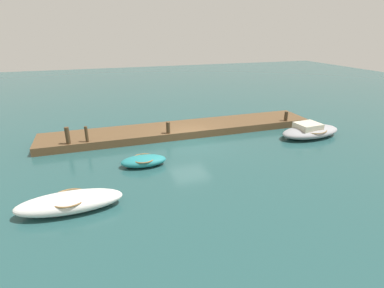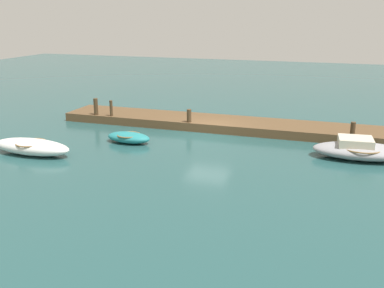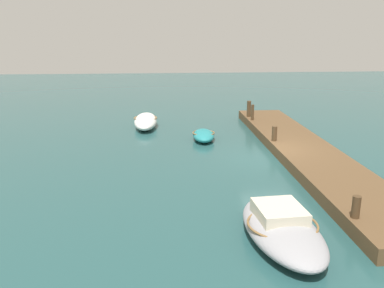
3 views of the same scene
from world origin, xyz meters
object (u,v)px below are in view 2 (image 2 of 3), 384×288
object	(u,v)px
mooring_post_west	(353,129)
mooring_post_mid_west	(189,116)
mooring_post_mid_east	(111,108)
mooring_post_east	(96,107)
motorboat_grey	(360,150)
dinghy_teal	(129,137)
rowboat_white	(32,147)

from	to	relation	value
mooring_post_west	mooring_post_mid_west	bearing A→B (deg)	0.00
mooring_post_mid_east	mooring_post_east	distance (m)	1.09
mooring_post_mid_east	motorboat_grey	bearing A→B (deg)	170.68
dinghy_teal	rowboat_white	distance (m)	4.98
rowboat_white	mooring_post_west	world-z (taller)	mooring_post_west
rowboat_white	mooring_post_mid_east	bearing A→B (deg)	-95.46
rowboat_white	mooring_post_mid_west	world-z (taller)	mooring_post_mid_west
motorboat_grey	rowboat_white	world-z (taller)	motorboat_grey
mooring_post_west	mooring_post_east	size ratio (longest dim) A/B	0.68
mooring_post_mid_west	mooring_post_east	world-z (taller)	mooring_post_east
mooring_post_east	mooring_post_mid_east	bearing A→B (deg)	180.00
mooring_post_mid_east	mooring_post_mid_west	bearing A→B (deg)	180.00
mooring_post_west	mooring_post_east	xyz separation A→B (m)	(15.46, 0.00, 0.17)
mooring_post_mid_west	mooring_post_east	bearing A→B (deg)	0.00
rowboat_white	mooring_post_mid_west	bearing A→B (deg)	-130.05
dinghy_teal	motorboat_grey	distance (m)	11.87
dinghy_teal	mooring_post_mid_west	size ratio (longest dim) A/B	3.27
motorboat_grey	mooring_post_west	size ratio (longest dim) A/B	6.52
rowboat_white	mooring_post_west	distance (m)	16.61
dinghy_teal	mooring_post_mid_west	bearing A→B (deg)	-120.08
mooring_post_east	dinghy_teal	bearing A→B (deg)	138.99
motorboat_grey	mooring_post_east	bearing A→B (deg)	-12.81
mooring_post_mid_west	motorboat_grey	bearing A→B (deg)	165.80
mooring_post_west	mooring_post_mid_west	size ratio (longest dim) A/B	0.91
rowboat_white	mooring_post_mid_east	world-z (taller)	mooring_post_mid_east
rowboat_white	mooring_post_east	distance (m)	6.91
rowboat_white	mooring_post_west	xyz separation A→B (m)	(-15.11, -6.87, 0.47)
motorboat_grey	mooring_post_west	distance (m)	2.48
mooring_post_west	mooring_post_east	bearing A→B (deg)	0.00
dinghy_teal	rowboat_white	xyz separation A→B (m)	(3.64, 3.40, 0.10)
dinghy_teal	rowboat_white	world-z (taller)	rowboat_white
dinghy_teal	motorboat_grey	world-z (taller)	motorboat_grey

